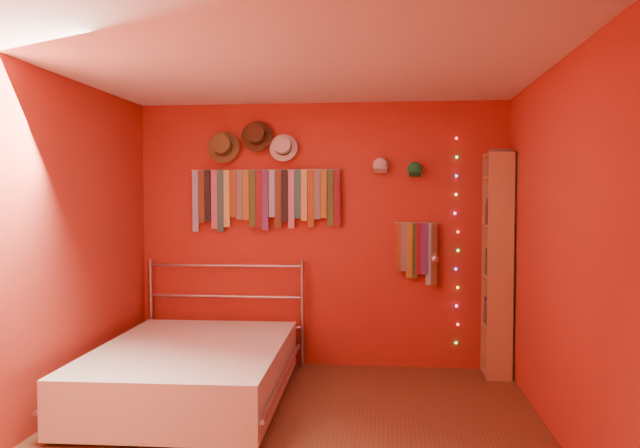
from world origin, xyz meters
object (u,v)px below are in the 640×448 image
(reading_lamp, at_px, (434,259))
(bookshelf, at_px, (503,263))
(tie_rack, at_px, (264,196))
(bed, at_px, (192,370))

(reading_lamp, relative_size, bookshelf, 0.16)
(tie_rack, height_order, reading_lamp, tie_rack)
(tie_rack, xyz_separation_m, bed, (-0.37, -1.09, -1.39))
(bookshelf, xyz_separation_m, bed, (-2.56, -0.93, -0.78))
(bed, bearing_deg, reading_lamp, 23.07)
(tie_rack, distance_m, bed, 1.80)
(tie_rack, relative_size, bed, 0.69)
(reading_lamp, relative_size, bed, 0.16)
(bookshelf, bearing_deg, tie_rack, 175.95)
(reading_lamp, xyz_separation_m, bed, (-1.96, -0.90, -0.82))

